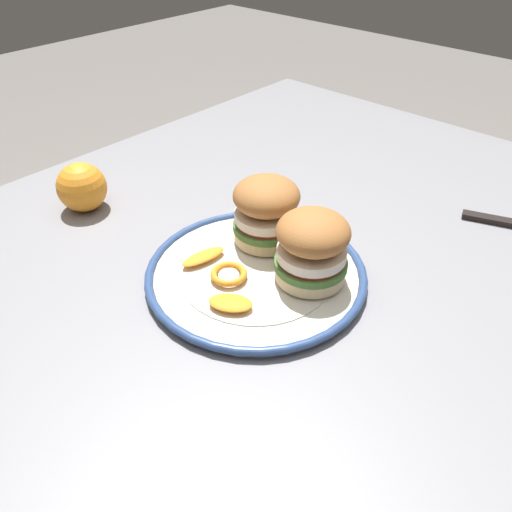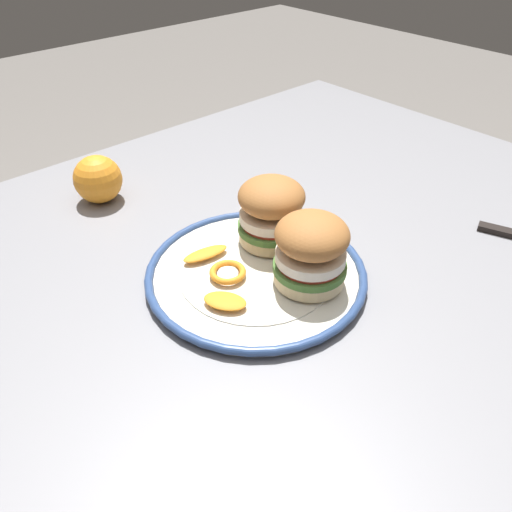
# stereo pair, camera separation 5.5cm
# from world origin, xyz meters

# --- Properties ---
(dining_table) EXTENTS (1.45, 1.01, 0.71)m
(dining_table) POSITION_xyz_m (0.00, 0.00, 0.63)
(dining_table) COLOR gray
(dining_table) RESTS_ON ground
(dinner_plate) EXTENTS (0.31, 0.31, 0.02)m
(dinner_plate) POSITION_xyz_m (-0.02, 0.02, 0.72)
(dinner_plate) COLOR silver
(dinner_plate) RESTS_ON dining_table
(sandwich_half_left) EXTENTS (0.12, 0.12, 0.10)m
(sandwich_half_left) POSITION_xyz_m (-0.08, -0.02, 0.78)
(sandwich_half_left) COLOR beige
(sandwich_half_left) RESTS_ON dinner_plate
(sandwich_half_right) EXTENTS (0.12, 0.12, 0.10)m
(sandwich_half_right) POSITION_xyz_m (-0.05, 0.09, 0.78)
(sandwich_half_right) COLOR beige
(sandwich_half_right) RESTS_ON dinner_plate
(orange_peel_curled) EXTENTS (0.07, 0.07, 0.01)m
(orange_peel_curled) POSITION_xyz_m (0.02, 0.01, 0.74)
(orange_peel_curled) COLOR orange
(orange_peel_curled) RESTS_ON dinner_plate
(orange_peel_strip_long) EXTENTS (0.07, 0.04, 0.01)m
(orange_peel_strip_long) POSITION_xyz_m (0.02, -0.05, 0.74)
(orange_peel_strip_long) COLOR orange
(orange_peel_strip_long) RESTS_ON dinner_plate
(orange_peel_strip_short) EXTENTS (0.06, 0.07, 0.01)m
(orange_peel_strip_short) POSITION_xyz_m (0.06, 0.05, 0.74)
(orange_peel_strip_short) COLOR orange
(orange_peel_strip_short) RESTS_ON dinner_plate
(whole_orange) EXTENTS (0.08, 0.08, 0.08)m
(whole_orange) POSITION_xyz_m (0.04, -0.32, 0.76)
(whole_orange) COLOR orange
(whole_orange) RESTS_ON dining_table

